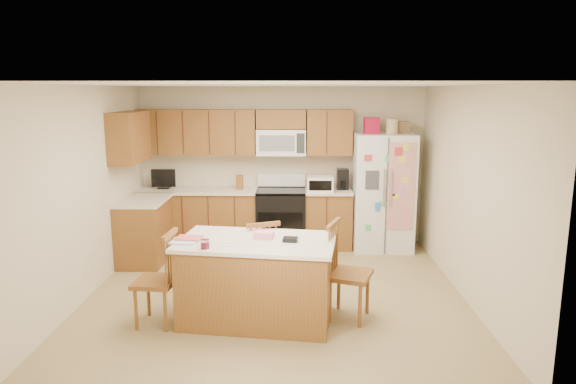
{
  "coord_description": "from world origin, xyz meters",
  "views": [
    {
      "loc": [
        0.26,
        -5.92,
        2.43
      ],
      "look_at": [
        0.14,
        0.35,
        1.19
      ],
      "focal_mm": 32.0,
      "sensor_mm": 36.0,
      "label": 1
    }
  ],
  "objects_px": {
    "windsor_chair_right": "(347,274)",
    "island": "(257,280)",
    "windsor_chair_left": "(158,281)",
    "windsor_chair_back": "(260,262)",
    "refrigerator": "(383,191)",
    "stove": "(281,217)"
  },
  "relations": [
    {
      "from": "refrigerator",
      "to": "windsor_chair_right",
      "type": "bearing_deg",
      "value": -106.96
    },
    {
      "from": "windsor_chair_right",
      "to": "island",
      "type": "bearing_deg",
      "value": -175.82
    },
    {
      "from": "windsor_chair_left",
      "to": "windsor_chair_back",
      "type": "relative_size",
      "value": 1.04
    },
    {
      "from": "stove",
      "to": "windsor_chair_right",
      "type": "distance_m",
      "value": 2.73
    },
    {
      "from": "windsor_chair_back",
      "to": "windsor_chair_right",
      "type": "bearing_deg",
      "value": -26.9
    },
    {
      "from": "refrigerator",
      "to": "windsor_chair_back",
      "type": "xyz_separation_m",
      "value": [
        -1.75,
        -2.05,
        -0.46
      ]
    },
    {
      "from": "windsor_chair_back",
      "to": "windsor_chair_left",
      "type": "bearing_deg",
      "value": -146.31
    },
    {
      "from": "stove",
      "to": "windsor_chair_back",
      "type": "bearing_deg",
      "value": -94.9
    },
    {
      "from": "windsor_chair_left",
      "to": "windsor_chair_back",
      "type": "bearing_deg",
      "value": 33.69
    },
    {
      "from": "stove",
      "to": "refrigerator",
      "type": "xyz_separation_m",
      "value": [
        1.57,
        -0.06,
        0.45
      ]
    },
    {
      "from": "island",
      "to": "windsor_chair_right",
      "type": "height_order",
      "value": "windsor_chair_right"
    },
    {
      "from": "stove",
      "to": "island",
      "type": "height_order",
      "value": "stove"
    },
    {
      "from": "windsor_chair_back",
      "to": "windsor_chair_right",
      "type": "distance_m",
      "value": 1.09
    },
    {
      "from": "island",
      "to": "windsor_chair_left",
      "type": "distance_m",
      "value": 1.04
    },
    {
      "from": "refrigerator",
      "to": "stove",
      "type": "bearing_deg",
      "value": 177.7
    },
    {
      "from": "island",
      "to": "windsor_chair_back",
      "type": "xyz_separation_m",
      "value": [
        -0.01,
        0.57,
        0.01
      ]
    },
    {
      "from": "refrigerator",
      "to": "windsor_chair_back",
      "type": "height_order",
      "value": "refrigerator"
    },
    {
      "from": "refrigerator",
      "to": "windsor_chair_left",
      "type": "relative_size",
      "value": 2.02
    },
    {
      "from": "windsor_chair_back",
      "to": "refrigerator",
      "type": "bearing_deg",
      "value": 49.5
    },
    {
      "from": "island",
      "to": "windsor_chair_left",
      "type": "relative_size",
      "value": 1.77
    },
    {
      "from": "windsor_chair_back",
      "to": "windsor_chair_right",
      "type": "xyz_separation_m",
      "value": [
        0.98,
        -0.49,
        0.05
      ]
    },
    {
      "from": "refrigerator",
      "to": "windsor_chair_left",
      "type": "height_order",
      "value": "refrigerator"
    }
  ]
}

